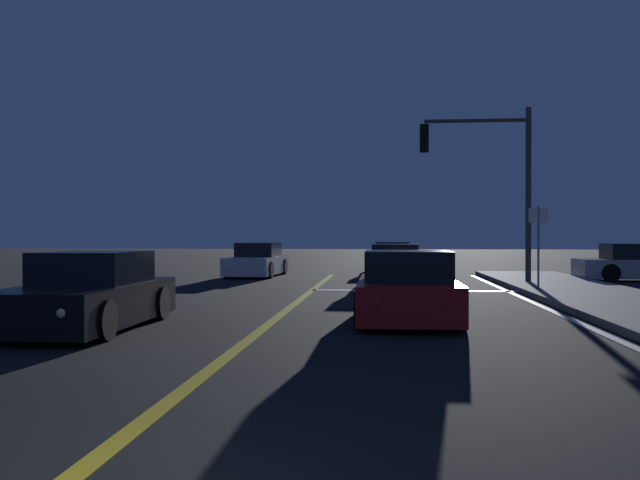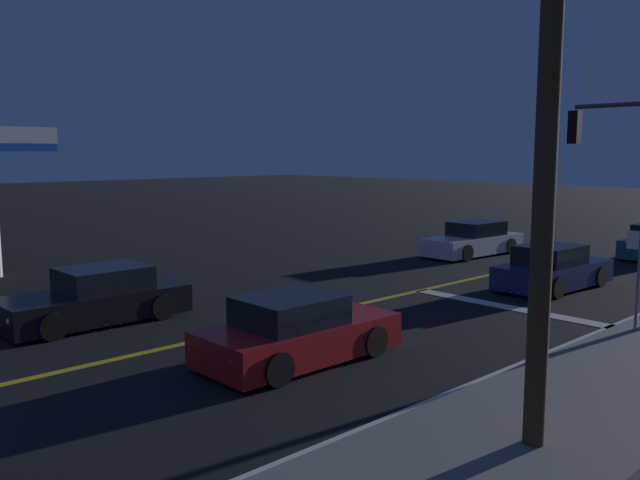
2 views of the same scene
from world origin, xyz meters
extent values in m
cube|color=slate|center=(7.54, 9.27, 0.07)|extent=(3.20, 33.38, 0.15)
cube|color=gold|center=(0.00, 9.27, 0.01)|extent=(0.20, 31.53, 0.01)
cube|color=silver|center=(5.69, 9.27, 0.01)|extent=(0.16, 31.53, 0.01)
cube|color=silver|center=(2.97, 17.05, 0.01)|extent=(5.94, 0.50, 0.01)
cube|color=maroon|center=(2.54, 9.99, 0.44)|extent=(1.85, 4.11, 0.68)
cube|color=black|center=(2.54, 9.74, 1.04)|extent=(1.58, 1.89, 0.60)
cylinder|color=black|center=(1.68, 11.25, 0.32)|extent=(0.22, 0.64, 0.64)
cylinder|color=black|center=(3.39, 11.26, 0.32)|extent=(0.22, 0.64, 0.64)
cylinder|color=black|center=(1.69, 8.71, 0.32)|extent=(0.22, 0.64, 0.64)
cylinder|color=black|center=(3.40, 8.72, 0.32)|extent=(0.22, 0.64, 0.64)
sphere|color=#FFF4CC|center=(1.96, 11.97, 0.52)|extent=(0.18, 0.18, 0.18)
sphere|color=#FFF4CC|center=(3.10, 11.98, 0.52)|extent=(0.18, 0.18, 0.18)
sphere|color=red|center=(1.98, 7.98, 0.52)|extent=(0.14, 0.14, 0.14)
sphere|color=red|center=(3.12, 7.99, 0.52)|extent=(0.14, 0.14, 0.14)
cube|color=black|center=(-3.06, 8.29, 0.44)|extent=(1.84, 4.39, 0.68)
cube|color=black|center=(-3.06, 8.55, 1.04)|extent=(1.57, 2.02, 0.60)
cylinder|color=black|center=(-2.20, 6.94, 0.32)|extent=(0.22, 0.64, 0.64)
cylinder|color=black|center=(-3.91, 6.93, 0.32)|extent=(0.22, 0.64, 0.64)
cylinder|color=black|center=(-2.22, 9.65, 0.32)|extent=(0.22, 0.64, 0.64)
cylinder|color=black|center=(-3.92, 9.64, 0.32)|extent=(0.22, 0.64, 0.64)
sphere|color=#FFF4CC|center=(-2.49, 6.16, 0.52)|extent=(0.18, 0.18, 0.18)
sphere|color=red|center=(-2.51, 10.43, 0.52)|extent=(0.14, 0.14, 0.14)
sphere|color=red|center=(-3.63, 10.43, 0.52)|extent=(0.14, 0.14, 0.14)
cube|color=silver|center=(-2.95, 24.04, 0.44)|extent=(1.94, 4.71, 0.68)
cube|color=black|center=(-2.94, 24.32, 1.04)|extent=(1.59, 2.20, 0.60)
cylinder|color=black|center=(-2.20, 22.57, 0.32)|extent=(0.25, 0.65, 0.64)
cylinder|color=black|center=(-3.82, 22.64, 0.32)|extent=(0.25, 0.65, 0.64)
cylinder|color=black|center=(-2.08, 25.44, 0.32)|extent=(0.25, 0.65, 0.64)
cylinder|color=black|center=(-3.70, 25.51, 0.32)|extent=(0.25, 0.65, 0.64)
sphere|color=#FFF4CC|center=(-2.51, 21.76, 0.52)|extent=(0.18, 0.18, 0.18)
sphere|color=#FFF4CC|center=(-3.59, 21.80, 0.52)|extent=(0.18, 0.18, 0.18)
sphere|color=red|center=(-2.31, 26.29, 0.52)|extent=(0.14, 0.14, 0.14)
sphere|color=red|center=(-3.39, 26.33, 0.52)|extent=(0.14, 0.14, 0.14)
cube|color=navy|center=(2.51, 20.30, 0.44)|extent=(1.89, 4.18, 0.68)
cube|color=black|center=(2.51, 20.05, 1.04)|extent=(1.58, 1.95, 0.60)
cylinder|color=black|center=(1.73, 21.60, 0.32)|extent=(0.24, 0.65, 0.64)
cylinder|color=black|center=(3.38, 21.55, 0.32)|extent=(0.24, 0.65, 0.64)
cylinder|color=black|center=(1.65, 19.04, 0.32)|extent=(0.24, 0.65, 0.64)
cylinder|color=black|center=(3.30, 18.99, 0.32)|extent=(0.24, 0.65, 0.64)
sphere|color=#FFF4CC|center=(2.03, 22.32, 0.52)|extent=(0.18, 0.18, 0.18)
sphere|color=#FFF4CC|center=(3.12, 22.28, 0.52)|extent=(0.18, 0.18, 0.18)
sphere|color=red|center=(1.91, 18.30, 0.52)|extent=(0.14, 0.14, 0.14)
sphere|color=red|center=(3.00, 18.26, 0.52)|extent=(0.14, 0.14, 0.14)
cylinder|color=black|center=(1.70, 27.58, 0.32)|extent=(0.22, 0.64, 0.64)
sphere|color=red|center=(1.97, 26.82, 0.52)|extent=(0.14, 0.14, 0.14)
cylinder|color=#38383D|center=(5.08, 19.35, 5.34)|extent=(3.32, 0.12, 0.12)
cube|color=black|center=(3.42, 19.35, 4.79)|extent=(0.28, 0.28, 0.90)
sphere|color=red|center=(3.42, 19.35, 5.06)|extent=(0.22, 0.22, 0.22)
sphere|color=#4C2D05|center=(3.42, 19.35, 4.79)|extent=(0.22, 0.22, 0.22)
sphere|color=#0A3814|center=(3.42, 19.35, 4.52)|extent=(0.22, 0.22, 0.22)
cylinder|color=#42301E|center=(7.84, 9.62, 5.48)|extent=(0.29, 0.29, 10.96)
cylinder|color=slate|center=(6.44, 16.55, 1.22)|extent=(0.06, 0.06, 2.44)
camera|label=1|loc=(2.07, -3.30, 1.62)|focal=38.71mm
camera|label=2|loc=(12.18, 1.56, 4.13)|focal=37.25mm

